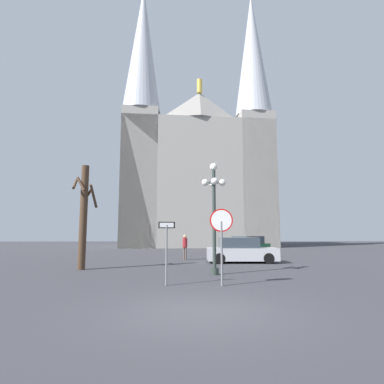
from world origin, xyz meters
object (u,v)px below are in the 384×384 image
(stop_sign, at_px, (221,231))
(cathedral, at_px, (196,166))
(parked_car_far_silver, at_px, (241,251))
(parked_car_near_green, at_px, (247,246))
(one_way_arrow_sign, at_px, (167,245))
(pedestrian_walking, at_px, (185,244))
(street_lamp, at_px, (214,205))
(bare_tree, at_px, (84,214))

(stop_sign, bearing_deg, cathedral, 88.82)
(parked_car_far_silver, bearing_deg, parked_car_near_green, 75.12)
(one_way_arrow_sign, bearing_deg, pedestrian_walking, 85.63)
(one_way_arrow_sign, bearing_deg, street_lamp, 54.05)
(parked_car_far_silver, distance_m, pedestrian_walking, 4.05)
(one_way_arrow_sign, distance_m, parked_car_near_green, 16.82)
(pedestrian_walking, bearing_deg, stop_sign, -83.82)
(one_way_arrow_sign, xyz_separation_m, street_lamp, (2.01, 2.77, 1.69))
(parked_car_far_silver, height_order, pedestrian_walking, pedestrian_walking)
(bare_tree, xyz_separation_m, parked_car_far_silver, (8.74, 3.45, -2.06))
(street_lamp, distance_m, parked_car_far_silver, 6.51)
(one_way_arrow_sign, bearing_deg, stop_sign, -4.32)
(one_way_arrow_sign, bearing_deg, parked_car_near_green, 68.43)
(cathedral, relative_size, stop_sign, 13.47)
(parked_car_far_silver, bearing_deg, cathedral, 93.99)
(one_way_arrow_sign, xyz_separation_m, pedestrian_walking, (0.80, 10.49, -0.35))
(parked_car_near_green, xyz_separation_m, parked_car_far_silver, (-1.92, -7.23, -0.00))
(parked_car_far_silver, bearing_deg, pedestrian_walking, 148.78)
(stop_sign, bearing_deg, parked_car_near_green, 75.01)
(cathedral, relative_size, parked_car_far_silver, 8.37)
(street_lamp, height_order, parked_car_far_silver, street_lamp)
(stop_sign, relative_size, parked_car_far_silver, 0.62)
(stop_sign, relative_size, pedestrian_walking, 1.58)
(parked_car_near_green, bearing_deg, parked_car_far_silver, -104.88)
(one_way_arrow_sign, distance_m, pedestrian_walking, 10.53)
(bare_tree, bearing_deg, street_lamp, -18.57)
(street_lamp, xyz_separation_m, bare_tree, (-6.49, 2.18, -0.30))
(parked_car_near_green, distance_m, pedestrian_walking, 7.45)
(street_lamp, xyz_separation_m, parked_car_far_silver, (2.25, 5.63, -2.36))
(one_way_arrow_sign, bearing_deg, bare_tree, 132.18)
(pedestrian_walking, bearing_deg, parked_car_near_green, 43.71)
(one_way_arrow_sign, distance_m, street_lamp, 3.81)
(stop_sign, bearing_deg, one_way_arrow_sign, 175.68)
(stop_sign, distance_m, parked_car_far_silver, 8.93)
(parked_car_near_green, relative_size, pedestrian_walking, 2.60)
(cathedral, height_order, street_lamp, cathedral)
(cathedral, xyz_separation_m, parked_car_near_green, (3.56, -16.28, -10.41))
(one_way_arrow_sign, height_order, bare_tree, bare_tree)
(parked_car_near_green, bearing_deg, pedestrian_walking, -136.29)
(street_lamp, relative_size, parked_car_near_green, 1.13)
(parked_car_near_green, xyz_separation_m, pedestrian_walking, (-5.38, -5.14, 0.32))
(bare_tree, bearing_deg, parked_car_far_silver, 21.56)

